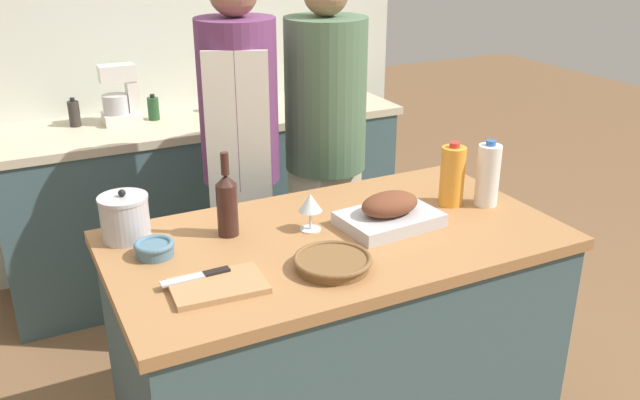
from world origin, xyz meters
name	(u,v)px	position (x,y,z in m)	size (l,w,h in m)	color
kitchen_island	(335,345)	(0.00, 0.00, 0.43)	(1.49, 0.81, 0.87)	#3D565B
back_counter	(205,197)	(0.00, 1.50, 0.45)	(2.09, 0.60, 0.90)	#3D565B
back_wall	(175,32)	(0.00, 1.85, 1.27)	(2.59, 0.10, 2.55)	silver
roasting_pan	(389,213)	(0.20, -0.01, 0.91)	(0.34, 0.25, 0.12)	#BCBCC1
wicker_basket	(333,262)	(-0.12, -0.20, 0.89)	(0.24, 0.24, 0.04)	brown
cutting_board	(218,286)	(-0.46, -0.16, 0.88)	(0.28, 0.19, 0.02)	#AD7F51
stock_pot	(125,218)	(-0.63, 0.28, 0.94)	(0.16, 0.16, 0.17)	#B7B7BC
mixing_bowl	(154,248)	(-0.57, 0.12, 0.89)	(0.13, 0.13, 0.05)	slate
juice_jug	(452,176)	(0.50, 0.05, 0.98)	(0.09, 0.09, 0.24)	orange
milk_jug	(488,175)	(0.61, -0.01, 0.98)	(0.08, 0.08, 0.24)	white
wine_bottle_green	(227,203)	(-0.32, 0.16, 0.98)	(0.07, 0.07, 0.29)	#381E19
wine_glass_left	(310,204)	(-0.06, 0.08, 0.96)	(0.08, 0.08, 0.13)	silver
knife_chef	(198,276)	(-0.50, -0.10, 0.89)	(0.20, 0.03, 0.01)	#B7B7BC
stand_mixer	(120,99)	(-0.37, 1.57, 1.02)	(0.18, 0.14, 0.29)	silver
condiment_bottle_tall	(228,94)	(0.17, 1.53, 0.99)	(0.06, 0.06, 0.20)	#B28E2D
condiment_bottle_short	(153,108)	(-0.22, 1.56, 0.95)	(0.06, 0.06, 0.13)	#234C28
condiment_bottle_extra	(74,113)	(-0.59, 1.61, 0.96)	(0.05, 0.05, 0.14)	#332D28
person_cook_aproned	(241,151)	(-0.04, 0.79, 0.93)	(0.34, 0.36, 1.67)	beige
person_cook_guest	(325,142)	(0.36, 0.79, 0.91)	(0.36, 0.36, 1.65)	beige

